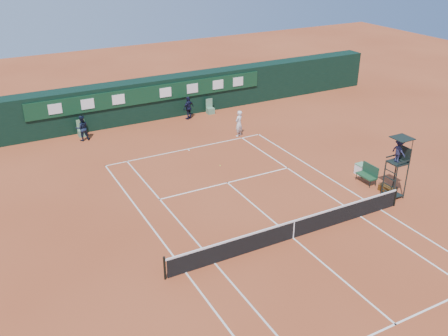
# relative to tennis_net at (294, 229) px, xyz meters

# --- Properties ---
(ground) EXTENTS (90.00, 90.00, 0.00)m
(ground) POSITION_rel_tennis_net_xyz_m (0.00, 0.00, -0.51)
(ground) COLOR #AB4B28
(ground) RESTS_ON ground
(court_lines) EXTENTS (11.05, 23.85, 0.01)m
(court_lines) POSITION_rel_tennis_net_xyz_m (0.00, 0.00, -0.50)
(court_lines) COLOR silver
(court_lines) RESTS_ON ground
(tennis_net) EXTENTS (12.90, 0.10, 1.10)m
(tennis_net) POSITION_rel_tennis_net_xyz_m (0.00, 0.00, 0.00)
(tennis_net) COLOR black
(tennis_net) RESTS_ON ground
(back_wall) EXTENTS (40.00, 1.65, 3.00)m
(back_wall) POSITION_rel_tennis_net_xyz_m (0.00, 18.74, 1.00)
(back_wall) COLOR black
(back_wall) RESTS_ON ground
(linesman_chair_left) EXTENTS (0.55, 0.50, 1.15)m
(linesman_chair_left) POSITION_rel_tennis_net_xyz_m (-5.50, 17.48, -0.19)
(linesman_chair_left) COLOR #558361
(linesman_chair_left) RESTS_ON ground
(linesman_chair_right) EXTENTS (0.55, 0.50, 1.15)m
(linesman_chair_right) POSITION_rel_tennis_net_xyz_m (4.50, 17.48, -0.19)
(linesman_chair_right) COLOR #568462
(linesman_chair_right) RESTS_ON ground
(umpire_chair) EXTENTS (0.96, 0.95, 3.42)m
(umpire_chair) POSITION_rel_tennis_net_xyz_m (7.03, 0.77, 1.95)
(umpire_chair) COLOR black
(umpire_chair) RESTS_ON ground
(player_bench) EXTENTS (0.56, 1.20, 1.10)m
(player_bench) POSITION_rel_tennis_net_xyz_m (7.02, 2.67, 0.09)
(player_bench) COLOR #1B4528
(player_bench) RESTS_ON ground
(tennis_bag) EXTENTS (0.56, 0.94, 0.33)m
(tennis_bag) POSITION_rel_tennis_net_xyz_m (7.19, 1.33, -0.34)
(tennis_bag) COLOR black
(tennis_bag) RESTS_ON ground
(cooler) EXTENTS (0.57, 0.57, 0.65)m
(cooler) POSITION_rel_tennis_net_xyz_m (7.45, 3.69, -0.18)
(cooler) COLOR white
(cooler) RESTS_ON ground
(tennis_ball) EXTENTS (0.07, 0.07, 0.07)m
(tennis_ball) POSITION_rel_tennis_net_xyz_m (0.67, 8.57, -0.48)
(tennis_ball) COLOR #C8E936
(tennis_ball) RESTS_ON ground
(player) EXTENTS (0.80, 0.70, 1.84)m
(player) POSITION_rel_tennis_net_xyz_m (4.11, 12.32, 0.41)
(player) COLOR white
(player) RESTS_ON ground
(ball_kid_left) EXTENTS (0.88, 0.69, 1.77)m
(ball_kid_left) POSITION_rel_tennis_net_xyz_m (-5.63, 16.65, 0.38)
(ball_kid_left) COLOR black
(ball_kid_left) RESTS_ON ground
(ball_kid_right) EXTENTS (1.12, 0.79, 1.76)m
(ball_kid_right) POSITION_rel_tennis_net_xyz_m (2.50, 17.12, 0.37)
(ball_kid_right) COLOR black
(ball_kid_right) RESTS_ON ground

